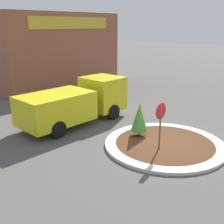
{
  "coord_description": "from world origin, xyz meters",
  "views": [
    {
      "loc": [
        -9.75,
        -5.8,
        5.01
      ],
      "look_at": [
        -0.67,
        2.45,
        1.16
      ],
      "focal_mm": 45.0,
      "sensor_mm": 36.0,
      "label": 1
    }
  ],
  "objects": [
    {
      "name": "ground_plane",
      "position": [
        0.0,
        0.0,
        0.0
      ],
      "size": [
        120.0,
        120.0,
        0.0
      ],
      "primitive_type": "plane",
      "color": "#514F4C"
    },
    {
      "name": "traffic_island",
      "position": [
        0.0,
        0.0,
        0.06
      ],
      "size": [
        5.14,
        5.14,
        0.13
      ],
      "color": "beige",
      "rests_on": "ground_plane"
    },
    {
      "name": "stop_sign",
      "position": [
        -0.66,
        -0.15,
        1.45
      ],
      "size": [
        0.68,
        0.07,
        2.1
      ],
      "color": "#4C4C51",
      "rests_on": "ground_plane"
    },
    {
      "name": "island_shrub",
      "position": [
        -0.06,
        1.32,
        1.02
      ],
      "size": [
        0.74,
        0.74,
        1.53
      ],
      "color": "brown",
      "rests_on": "traffic_island"
    },
    {
      "name": "utility_truck",
      "position": [
        -0.6,
        5.04,
        1.13
      ],
      "size": [
        6.0,
        2.32,
        2.19
      ],
      "rotation": [
        0.0,
        0.0,
        -0.02
      ],
      "color": "gold",
      "rests_on": "ground_plane"
    },
    {
      "name": "storefront_building",
      "position": [
        4.85,
        14.7,
        2.96
      ],
      "size": [
        10.82,
        6.07,
        5.91
      ],
      "color": "#93563D",
      "rests_on": "ground_plane"
    }
  ]
}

